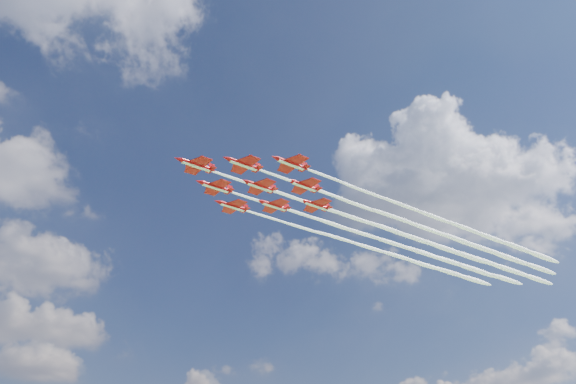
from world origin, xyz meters
The scene contains 9 objects.
jet_lead centered at (44.86, 3.89, 79.08)m, with size 117.12×9.11×2.55m.
jet_row2_port centered at (53.91, -2.46, 79.08)m, with size 117.12×9.11×2.55m.
jet_row2_starb centered at (53.44, 10.86, 79.08)m, with size 117.12×9.11×2.55m.
jet_row3_port centered at (62.95, -8.82, 79.08)m, with size 117.12×9.11×2.55m.
jet_row3_centre centered at (62.48, 4.50, 79.08)m, with size 117.12×9.11×2.55m.
jet_row3_starb centered at (62.02, 17.83, 79.08)m, with size 117.12×9.11×2.55m.
jet_row4_port centered at (71.53, -1.85, 79.08)m, with size 117.12×9.11×2.55m.
jet_row4_starb centered at (71.06, 11.47, 79.08)m, with size 117.12×9.11×2.55m.
jet_tail centered at (80.10, 5.12, 79.08)m, with size 117.12×9.11×2.55m.
Camera 1 is at (-53.78, -103.00, 11.27)m, focal length 35.00 mm.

